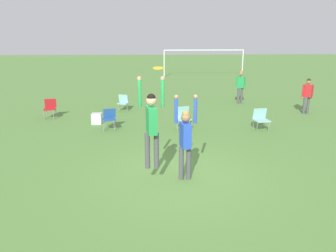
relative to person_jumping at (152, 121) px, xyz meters
name	(u,v)px	position (x,y,z in m)	size (l,w,h in m)	color
ground_plane	(176,176)	(0.61, 0.29, -1.53)	(120.00, 120.00, 0.00)	#56843D
person_jumping	(152,121)	(0.00, 0.00, 0.00)	(0.62, 0.50, 2.19)	#4C4C51
person_defending	(185,136)	(0.80, 0.12, -0.42)	(0.55, 0.43, 2.11)	#4C4C51
frisbee	(158,68)	(0.17, -0.03, 1.20)	(0.24, 0.24, 0.05)	yellow
camping_chair_0	(183,116)	(1.22, 4.67, -1.03)	(0.64, 0.69, 0.85)	gray
camping_chair_1	(50,107)	(-4.33, 6.81, -1.05)	(0.56, 0.60, 0.82)	gray
camping_chair_2	(261,118)	(4.13, 4.41, -1.07)	(0.59, 0.63, 0.80)	gray
camping_chair_3	(109,117)	(-1.56, 4.79, -1.06)	(0.57, 0.61, 0.78)	gray
camping_chair_4	(123,101)	(-1.28, 8.14, -1.10)	(0.59, 0.63, 0.74)	gray
person_spectator_near	(307,93)	(7.11, 6.95, -0.58)	(0.54, 0.41, 1.61)	#4C4C51
person_spectator_far	(241,84)	(4.74, 9.51, -0.50)	(0.54, 0.34, 1.72)	#4C4C51
cooler_box	(97,119)	(-2.18, 5.70, -1.32)	(0.39, 0.40, 0.42)	white
soccer_goal	(204,56)	(4.83, 21.83, 0.31)	(7.10, 0.10, 2.35)	white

